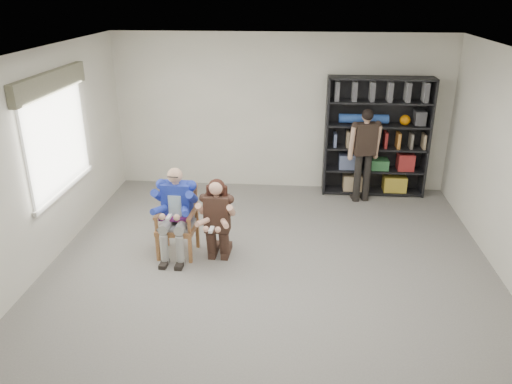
# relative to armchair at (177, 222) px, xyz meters

# --- Properties ---
(room_shell) EXTENTS (6.00, 7.00, 2.80)m
(room_shell) POSITION_rel_armchair_xyz_m (1.31, -0.76, 0.91)
(room_shell) COLOR beige
(room_shell) RESTS_ON ground
(floor) EXTENTS (6.00, 7.00, 0.01)m
(floor) POSITION_rel_armchair_xyz_m (1.31, -0.76, -0.49)
(floor) COLOR slate
(floor) RESTS_ON ground
(window_left) EXTENTS (0.16, 2.00, 1.75)m
(window_left) POSITION_rel_armchair_xyz_m (-1.64, 0.24, 1.14)
(window_left) COLOR silver
(window_left) RESTS_ON room_shell
(armchair) EXTENTS (0.60, 0.58, 0.99)m
(armchair) POSITION_rel_armchair_xyz_m (0.00, 0.00, 0.00)
(armchair) COLOR olive
(armchair) RESTS_ON floor
(seated_man) EXTENTS (0.58, 0.79, 1.29)m
(seated_man) POSITION_rel_armchair_xyz_m (0.00, 0.00, 0.15)
(seated_man) COLOR #1C2498
(seated_man) RESTS_ON floor
(kneeling_woman) EXTENTS (0.53, 0.81, 1.18)m
(kneeling_woman) POSITION_rel_armchair_xyz_m (0.58, -0.12, 0.09)
(kneeling_woman) COLOR #32241B
(kneeling_woman) RESTS_ON floor
(bookshelf) EXTENTS (1.80, 0.38, 2.10)m
(bookshelf) POSITION_rel_armchair_xyz_m (3.01, 2.52, 0.56)
(bookshelf) COLOR black
(bookshelf) RESTS_ON floor
(standing_man) EXTENTS (0.56, 0.40, 1.65)m
(standing_man) POSITION_rel_armchair_xyz_m (2.77, 2.14, 0.33)
(standing_man) COLOR black
(standing_man) RESTS_ON floor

